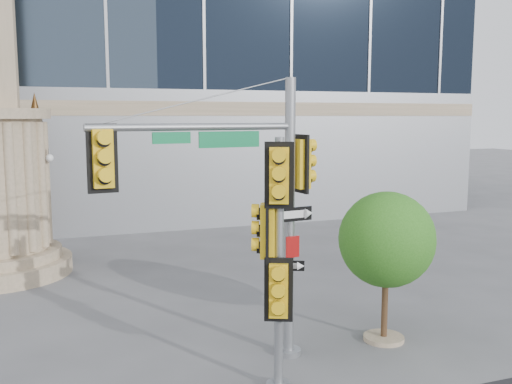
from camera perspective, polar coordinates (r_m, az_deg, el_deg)
name	(u,v)px	position (r m, az deg, el deg)	size (l,w,h in m)	color
ground	(292,363)	(11.84, 3.66, -16.70)	(120.00, 120.00, 0.00)	#545456
main_signal_pole	(244,190)	(10.83, -1.23, 0.21)	(4.35, 0.90, 5.61)	slate
secondary_signal_pole	(276,246)	(9.88, 2.03, -5.37)	(0.77, 0.76, 4.52)	slate
street_tree	(388,243)	(12.60, 13.04, -5.02)	(2.11, 2.06, 3.29)	gray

